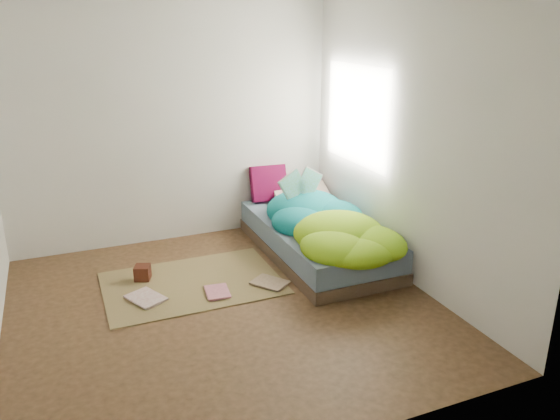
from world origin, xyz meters
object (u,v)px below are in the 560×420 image
object	(u,v)px
bed	(317,239)
open_book	(301,175)
floor_book_a	(134,303)
wooden_box	(143,273)
pillow_magenta	(269,183)
floor_book_b	(206,294)

from	to	relation	value
bed	open_book	world-z (taller)	open_book
floor_book_a	wooden_box	bearing A→B (deg)	46.25
pillow_magenta	floor_book_a	world-z (taller)	pillow_magenta
floor_book_b	pillow_magenta	bearing A→B (deg)	56.62
floor_book_a	floor_book_b	world-z (taller)	same
open_book	wooden_box	world-z (taller)	open_book
pillow_magenta	floor_book_b	xyz separation A→B (m)	(-1.14, -1.37, -0.52)
wooden_box	floor_book_b	xyz separation A→B (m)	(0.46, -0.53, -0.06)
floor_book_b	open_book	bearing A→B (deg)	35.63
pillow_magenta	floor_book_b	bearing A→B (deg)	-125.24
pillow_magenta	floor_book_a	bearing A→B (deg)	-138.97
bed	pillow_magenta	world-z (taller)	pillow_magenta
bed	open_book	distance (m)	0.69
bed	floor_book_b	distance (m)	1.40
pillow_magenta	wooden_box	bearing A→B (deg)	-147.92
wooden_box	floor_book_b	distance (m)	0.71
bed	floor_book_b	xyz separation A→B (m)	(-1.32, -0.45, -0.14)
bed	wooden_box	world-z (taller)	bed
bed	pillow_magenta	size ratio (longest dim) A/B	4.90
bed	pillow_magenta	bearing A→B (deg)	100.79
pillow_magenta	floor_book_a	distance (m)	2.25
bed	open_book	xyz separation A→B (m)	(-0.07, 0.24, 0.64)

